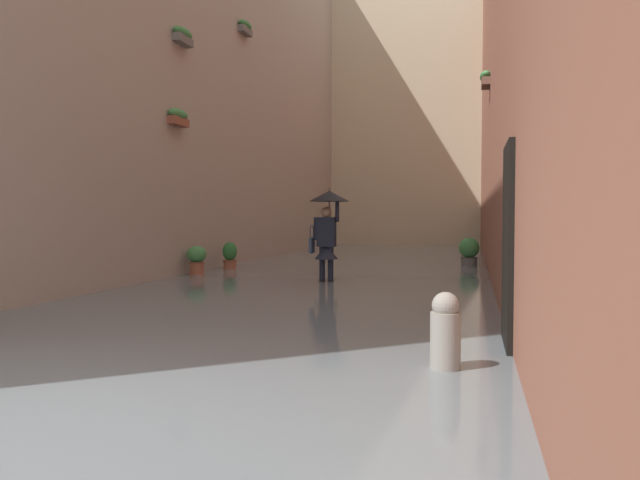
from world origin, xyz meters
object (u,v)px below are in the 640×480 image
Objects in this scene: potted_plant_near_left at (469,252)px; mooring_bollard at (445,336)px; potted_plant_mid_right at (197,260)px; potted_plant_far_right at (230,257)px; person_wading at (327,221)px.

mooring_bollard is at bearing 89.22° from potted_plant_near_left.
potted_plant_near_left is 7.41m from potted_plant_mid_right.
potted_plant_far_right reaches higher than potted_plant_mid_right.
potted_plant_far_right is at bearing -57.32° from mooring_bollard.
potted_plant_far_right is at bearing 22.70° from potted_plant_near_left.
potted_plant_near_left is at bearing -146.07° from potted_plant_mid_right.
potted_plant_mid_right is 0.98× the size of mooring_bollard.
mooring_bollard is (-2.70, 6.80, -0.96)m from person_wading.
potted_plant_far_right is 10.83m from mooring_bollard.
person_wading reaches higher than potted_plant_mid_right.
potted_plant_near_left is at bearing -120.62° from person_wading.
potted_plant_mid_right is 9.59m from mooring_bollard.
potted_plant_near_left is at bearing -157.30° from potted_plant_far_right.
potted_plant_far_right is 6.51m from potted_plant_near_left.
mooring_bollard reaches higher than potted_plant_mid_right.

